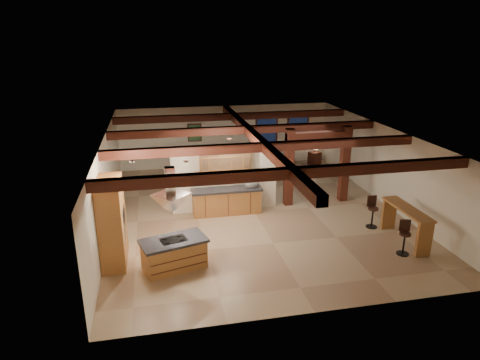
% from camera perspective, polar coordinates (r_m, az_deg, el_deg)
% --- Properties ---
extents(ground, '(12.00, 12.00, 0.00)m').
position_cam_1_polar(ground, '(15.49, 1.96, -4.31)').
color(ground, tan).
rests_on(ground, ground).
extents(room_walls, '(12.00, 12.00, 12.00)m').
position_cam_1_polar(room_walls, '(14.88, 2.04, 2.01)').
color(room_walls, white).
rests_on(room_walls, ground).
extents(ceiling_beams, '(10.00, 12.00, 0.28)m').
position_cam_1_polar(ceiling_beams, '(14.62, 2.08, 5.68)').
color(ceiling_beams, '#38140E').
rests_on(ceiling_beams, room_walls).
extents(timber_posts, '(2.50, 0.30, 2.90)m').
position_cam_1_polar(timber_posts, '(16.09, 10.31, 2.95)').
color(timber_posts, '#38140E').
rests_on(timber_posts, ground).
extents(partition_wall, '(3.80, 0.18, 2.20)m').
position_cam_1_polar(partition_wall, '(15.36, -2.06, -0.11)').
color(partition_wall, white).
rests_on(partition_wall, ground).
extents(pantry_cabinet, '(0.67, 1.60, 2.40)m').
position_cam_1_polar(pantry_cabinet, '(12.32, -16.67, -5.40)').
color(pantry_cabinet, '#AE7738').
rests_on(pantry_cabinet, ground).
extents(back_counter, '(2.50, 0.66, 0.94)m').
position_cam_1_polar(back_counter, '(15.22, -1.78, -2.80)').
color(back_counter, '#AE7738').
rests_on(back_counter, ground).
extents(upper_display_cabinet, '(1.80, 0.36, 0.95)m').
position_cam_1_polar(upper_display_cabinet, '(14.96, -1.97, 2.38)').
color(upper_display_cabinet, '#AE7738').
rests_on(upper_display_cabinet, partition_wall).
extents(range_hood, '(1.10, 1.10, 1.40)m').
position_cam_1_polar(range_hood, '(11.36, -9.11, -3.70)').
color(range_hood, silver).
rests_on(range_hood, room_walls).
extents(back_windows, '(2.70, 0.07, 1.70)m').
position_cam_1_polar(back_windows, '(21.21, 5.65, 6.29)').
color(back_windows, '#38140E').
rests_on(back_windows, room_walls).
extents(framed_art, '(0.65, 0.05, 0.85)m').
position_cam_1_polar(framed_art, '(20.34, -6.07, 6.30)').
color(framed_art, '#38140E').
rests_on(framed_art, room_walls).
extents(recessed_cans, '(3.16, 2.46, 0.03)m').
position_cam_1_polar(recessed_cans, '(12.36, -7.28, 3.58)').
color(recessed_cans, silver).
rests_on(recessed_cans, room_walls).
extents(kitchen_island, '(1.94, 1.37, 0.87)m').
position_cam_1_polar(kitchen_island, '(11.94, -8.78, -9.67)').
color(kitchen_island, '#AE7738').
rests_on(kitchen_island, ground).
extents(dining_table, '(2.06, 1.42, 0.66)m').
position_cam_1_polar(dining_table, '(17.77, -1.06, -0.05)').
color(dining_table, '#39160E').
rests_on(dining_table, ground).
extents(sofa, '(2.05, 0.81, 0.60)m').
position_cam_1_polar(sofa, '(20.60, 4.25, 2.49)').
color(sofa, black).
rests_on(sofa, ground).
extents(microwave, '(0.46, 0.34, 0.24)m').
position_cam_1_polar(microwave, '(15.18, 1.54, -0.49)').
color(microwave, silver).
rests_on(microwave, back_counter).
extents(bar_counter, '(0.55, 2.11, 1.11)m').
position_cam_1_polar(bar_counter, '(14.04, 21.29, -4.89)').
color(bar_counter, '#AE7738').
rests_on(bar_counter, ground).
extents(side_table, '(0.64, 0.64, 0.61)m').
position_cam_1_polar(side_table, '(21.41, 9.91, 2.90)').
color(side_table, '#38140E').
rests_on(side_table, ground).
extents(table_lamp, '(0.28, 0.28, 0.33)m').
position_cam_1_polar(table_lamp, '(21.27, 9.99, 4.30)').
color(table_lamp, black).
rests_on(table_lamp, side_table).
extents(bar_stool_a, '(0.38, 0.39, 1.03)m').
position_cam_1_polar(bar_stool_a, '(13.36, 21.06, -7.15)').
color(bar_stool_a, black).
rests_on(bar_stool_a, ground).
extents(bar_stool_b, '(0.37, 0.37, 1.06)m').
position_cam_1_polar(bar_stool_b, '(14.81, 17.23, -4.07)').
color(bar_stool_b, black).
rests_on(bar_stool_b, ground).
extents(dining_chairs, '(2.40, 2.40, 1.29)m').
position_cam_1_polar(dining_chairs, '(17.67, -1.07, 0.95)').
color(dining_chairs, '#38140E').
rests_on(dining_chairs, ground).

